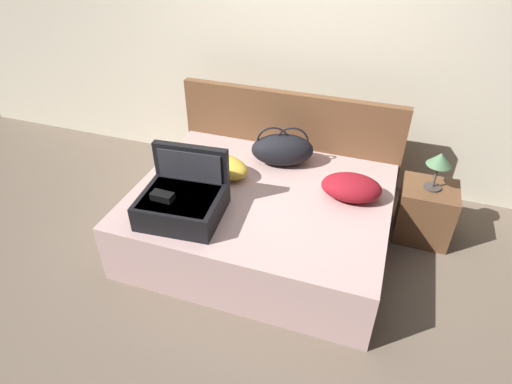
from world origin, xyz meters
TOP-DOWN VIEW (x-y plane):
  - ground_plane at (0.00, 0.00)m, footprint 12.00×12.00m
  - back_wall at (0.00, 1.65)m, footprint 8.00×0.10m
  - bed at (0.00, 0.40)m, footprint 2.00×1.58m
  - headboard at (0.00, 1.23)m, footprint 2.04×0.08m
  - hard_case_large at (-0.46, -0.02)m, footprint 0.61×0.56m
  - duffel_bag at (0.03, 0.89)m, footprint 0.59×0.42m
  - pillow_near_headboard at (0.67, 0.58)m, footprint 0.48×0.33m
  - pillow_center_head at (-0.40, 0.55)m, footprint 0.54×0.35m
  - nightstand at (1.28, 0.94)m, footprint 0.44×0.40m
  - table_lamp at (1.28, 0.94)m, footprint 0.19×0.19m

SIDE VIEW (x-z plane):
  - ground_plane at x=0.00m, z-range 0.00..0.00m
  - nightstand at x=1.28m, z-range 0.00..0.49m
  - bed at x=0.00m, z-range 0.00..0.50m
  - headboard at x=0.00m, z-range 0.00..1.02m
  - pillow_center_head at x=-0.40m, z-range 0.50..0.68m
  - pillow_near_headboard at x=0.67m, z-range 0.50..0.70m
  - hard_case_large at x=-0.46m, z-range 0.40..0.86m
  - duffel_bag at x=0.03m, z-range 0.47..0.82m
  - table_lamp at x=1.28m, z-range 0.58..0.91m
  - back_wall at x=0.00m, z-range 0.00..2.60m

